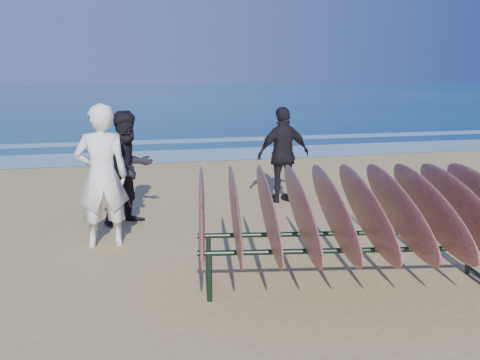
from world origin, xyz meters
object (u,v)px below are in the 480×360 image
(person_white, at_px, (102,176))
(person_dark_a, at_px, (128,168))
(person_dark_b, at_px, (283,155))
(surfboard_rack, at_px, (349,210))

(person_white, bearing_deg, person_dark_a, -111.73)
(person_white, bearing_deg, person_dark_b, -148.77)
(person_white, xyz_separation_m, person_dark_b, (3.22, 1.98, -0.10))
(person_white, distance_m, person_dark_b, 3.78)
(person_dark_a, bearing_deg, person_dark_b, -12.02)
(person_dark_b, bearing_deg, person_white, 24.01)
(person_dark_a, xyz_separation_m, person_dark_b, (2.78, 0.84, -0.01))
(surfboard_rack, relative_size, person_white, 1.92)
(person_dark_a, relative_size, person_dark_b, 1.02)
(person_white, height_order, person_dark_b, person_white)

